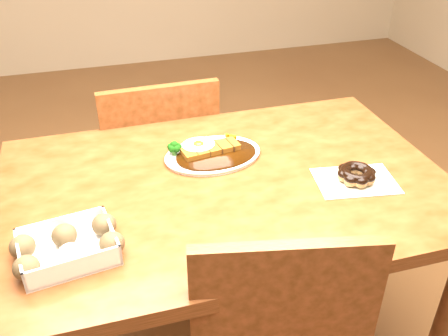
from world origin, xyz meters
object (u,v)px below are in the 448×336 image
object	(u,v)px
chair_far	(159,170)
donut_box	(68,246)
pon_de_ring	(356,175)
katsu_curry_plate	(211,153)
table	(226,210)

from	to	relation	value
chair_far	donut_box	world-z (taller)	chair_far
chair_far	pon_de_ring	world-z (taller)	chair_far
katsu_curry_plate	donut_box	world-z (taller)	donut_box
table	donut_box	world-z (taller)	donut_box
katsu_curry_plate	pon_de_ring	size ratio (longest dim) A/B	1.26
table	chair_far	distance (m)	0.57
katsu_curry_plate	donut_box	xyz separation A→B (m)	(-0.41, -0.32, 0.01)
table	donut_box	bearing A→B (deg)	-155.65
chair_far	katsu_curry_plate	size ratio (longest dim) A/B	2.96
chair_far	katsu_curry_plate	xyz separation A→B (m)	(0.10, -0.40, 0.29)
donut_box	chair_far	bearing A→B (deg)	67.02
pon_de_ring	table	bearing A→B (deg)	163.56
chair_far	katsu_curry_plate	distance (m)	0.50
table	katsu_curry_plate	xyz separation A→B (m)	(-0.01, 0.13, 0.11)
chair_far	katsu_curry_plate	world-z (taller)	chair_far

